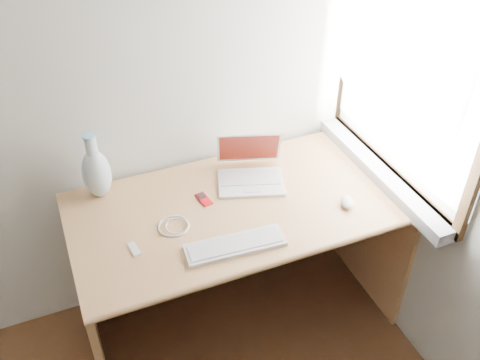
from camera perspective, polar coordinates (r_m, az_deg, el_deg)
name	(u,v)px	position (r m, az deg, el deg)	size (l,w,h in m)	color
window	(403,73)	(2.29, 17.00, 10.81)	(0.11, 0.99, 1.10)	silver
desk	(233,228)	(2.51, -0.74, -5.16)	(1.46, 0.73, 0.77)	tan
laptop	(248,171)	(2.40, 0.81, 0.98)	(0.34, 0.33, 0.20)	white
external_keyboard	(235,245)	(2.10, -0.53, -6.94)	(0.40, 0.15, 0.02)	white
mouse	(347,202)	(2.32, 11.38, -2.32)	(0.05, 0.09, 0.03)	white
ipod	(204,199)	(2.32, -3.89, -2.05)	(0.06, 0.10, 0.01)	red
cable_coil	(174,226)	(2.20, -7.07, -4.92)	(0.13, 0.13, 0.01)	white
remote	(134,249)	(2.13, -11.24, -7.20)	(0.03, 0.08, 0.01)	white
vase	(96,172)	(2.34, -15.08, 0.83)	(0.12, 0.12, 0.31)	silver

